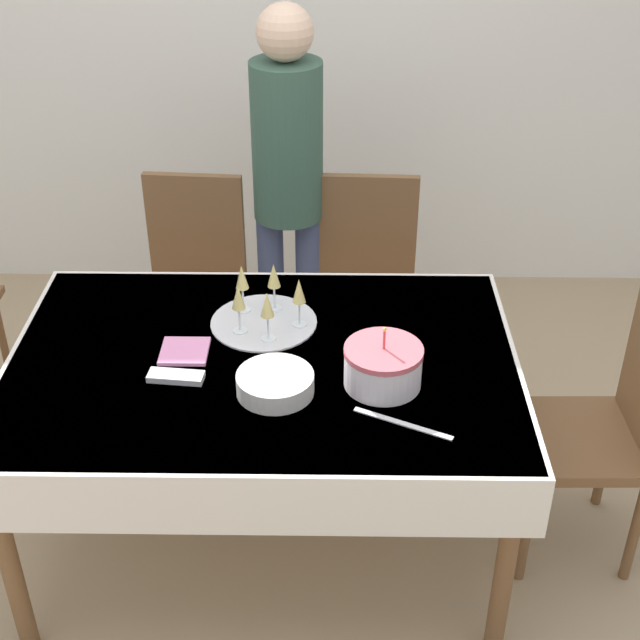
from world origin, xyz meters
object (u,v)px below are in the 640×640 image
(champagne_tray, at_px, (264,305))
(dining_chair_right_end, at_px, (608,419))
(dining_chair_far_left, at_px, (194,284))
(birthday_cake, at_px, (383,366))
(dining_chair_far_right, at_px, (366,285))
(plate_stack_main, at_px, (275,383))
(person_standing, at_px, (288,171))

(champagne_tray, bearing_deg, dining_chair_right_end, -10.09)
(dining_chair_far_left, distance_m, birthday_cake, 1.27)
(dining_chair_right_end, bearing_deg, dining_chair_far_right, 131.43)
(plate_stack_main, bearing_deg, person_standing, 90.56)
(birthday_cake, distance_m, person_standing, 1.18)
(dining_chair_right_end, distance_m, person_standing, 1.54)
(dining_chair_far_left, height_order, plate_stack_main, dining_chair_far_left)
(dining_chair_right_end, bearing_deg, plate_stack_main, -170.70)
(dining_chair_far_right, height_order, champagne_tray, dining_chair_far_right)
(dining_chair_far_left, bearing_deg, plate_stack_main, -69.00)
(dining_chair_right_end, height_order, plate_stack_main, dining_chair_right_end)
(plate_stack_main, xyz_separation_m, person_standing, (-0.01, 1.17, 0.18))
(dining_chair_far_right, distance_m, plate_stack_main, 1.12)
(dining_chair_far_left, relative_size, dining_chair_right_end, 1.00)
(dining_chair_right_end, bearing_deg, person_standing, 137.42)
(plate_stack_main, distance_m, person_standing, 1.19)
(dining_chair_far_right, relative_size, plate_stack_main, 4.22)
(dining_chair_far_right, xyz_separation_m, birthday_cake, (0.01, -1.00, 0.30))
(champagne_tray, height_order, plate_stack_main, champagne_tray)
(dining_chair_right_end, xyz_separation_m, plate_stack_main, (-1.07, -0.18, 0.27))
(person_standing, bearing_deg, dining_chair_far_left, -161.46)
(champagne_tray, xyz_separation_m, plate_stack_main, (0.06, -0.38, -0.04))
(plate_stack_main, bearing_deg, dining_chair_far_left, 111.00)
(birthday_cake, bearing_deg, person_standing, 106.38)
(dining_chair_right_end, relative_size, champagne_tray, 2.75)
(birthday_cake, bearing_deg, dining_chair_far_right, 90.65)
(birthday_cake, bearing_deg, plate_stack_main, -171.90)
(dining_chair_far_right, distance_m, dining_chair_right_end, 1.16)
(dining_chair_right_end, height_order, person_standing, person_standing)
(dining_chair_right_end, bearing_deg, birthday_cake, -170.19)
(birthday_cake, bearing_deg, dining_chair_far_left, 125.85)
(birthday_cake, xyz_separation_m, champagne_tray, (-0.38, 0.33, 0.01))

